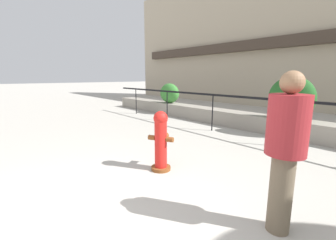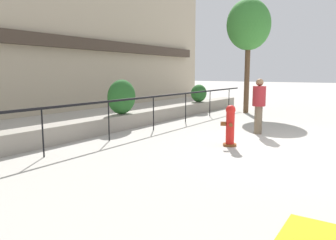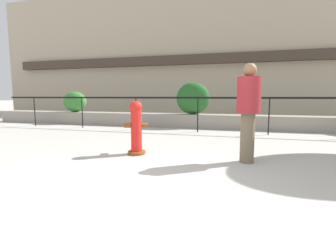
{
  "view_description": "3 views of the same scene",
  "coord_description": "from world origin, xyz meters",
  "px_view_note": "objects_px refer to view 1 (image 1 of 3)",
  "views": [
    {
      "loc": [
        2.12,
        -0.62,
        1.67
      ],
      "look_at": [
        -1.31,
        2.36,
        0.79
      ],
      "focal_mm": 24.0,
      "sensor_mm": 36.0,
      "label": 1
    },
    {
      "loc": [
        -8.82,
        -1.45,
        1.91
      ],
      "look_at": [
        -1.54,
        3.31,
        0.65
      ],
      "focal_mm": 35.0,
      "sensor_mm": 36.0,
      "label": 2
    },
    {
      "loc": [
        0.85,
        -2.37,
        1.17
      ],
      "look_at": [
        -0.57,
        3.21,
        0.56
      ],
      "focal_mm": 24.0,
      "sensor_mm": 36.0,
      "label": 3
    }
  ],
  "objects_px": {
    "pedestrian": "(286,144)",
    "fire_hydrant": "(161,140)",
    "hedge_bush_0": "(169,93)",
    "hedge_bush_1": "(291,98)"
  },
  "relations": [
    {
      "from": "hedge_bush_0",
      "to": "pedestrian",
      "type": "height_order",
      "value": "pedestrian"
    },
    {
      "from": "hedge_bush_1",
      "to": "pedestrian",
      "type": "bearing_deg",
      "value": -69.83
    },
    {
      "from": "hedge_bush_1",
      "to": "fire_hydrant",
      "type": "bearing_deg",
      "value": -97.49
    },
    {
      "from": "hedge_bush_0",
      "to": "fire_hydrant",
      "type": "height_order",
      "value": "hedge_bush_0"
    },
    {
      "from": "fire_hydrant",
      "to": "pedestrian",
      "type": "xyz_separation_m",
      "value": [
        2.12,
        -0.07,
        0.44
      ]
    },
    {
      "from": "hedge_bush_0",
      "to": "hedge_bush_1",
      "type": "height_order",
      "value": "hedge_bush_1"
    },
    {
      "from": "pedestrian",
      "to": "fire_hydrant",
      "type": "bearing_deg",
      "value": 178.15
    },
    {
      "from": "hedge_bush_0",
      "to": "fire_hydrant",
      "type": "bearing_deg",
      "value": -42.77
    },
    {
      "from": "hedge_bush_0",
      "to": "fire_hydrant",
      "type": "distance_m",
      "value": 6.18
    },
    {
      "from": "hedge_bush_0",
      "to": "hedge_bush_1",
      "type": "xyz_separation_m",
      "value": [
        5.08,
        0.0,
        0.16
      ]
    }
  ]
}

